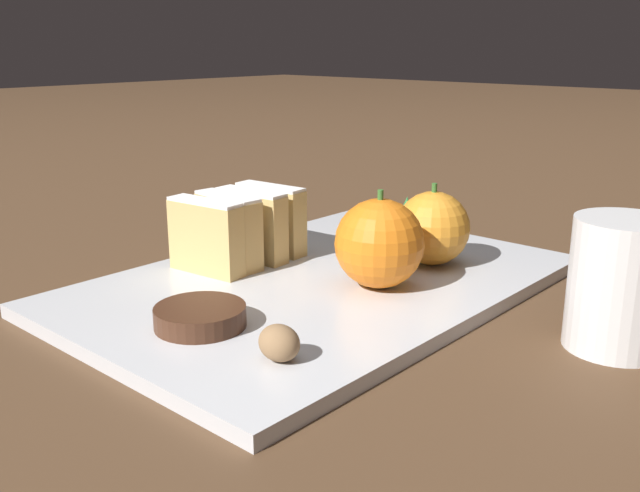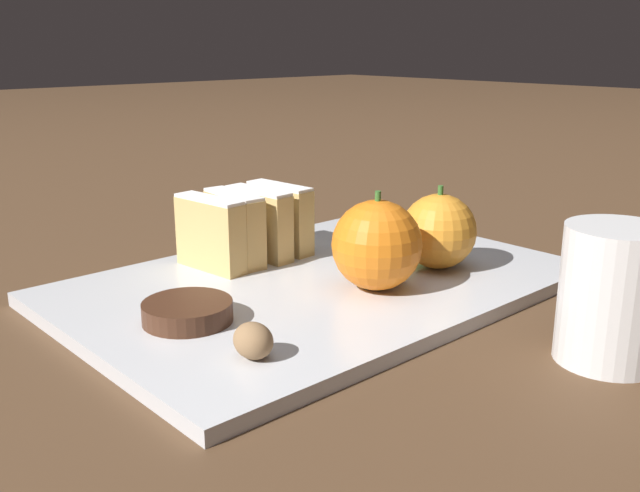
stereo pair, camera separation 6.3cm
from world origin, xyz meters
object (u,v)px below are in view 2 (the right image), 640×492
at_px(orange_far, 377,245).
at_px(coffee_mug, 616,295).
at_px(chocolate_cookie, 188,312).
at_px(orange_near, 439,231).
at_px(walnut, 253,341).

relative_size(orange_far, coffee_mug, 0.81).
relative_size(orange_far, chocolate_cookie, 1.24).
xyz_separation_m(orange_near, coffee_mug, (0.19, -0.05, 0.00)).
bearing_deg(orange_near, chocolate_cookie, -99.69).
distance_m(orange_far, coffee_mug, 0.20).
bearing_deg(orange_far, walnut, -75.79).
xyz_separation_m(orange_near, chocolate_cookie, (-0.04, -0.25, -0.03)).
distance_m(walnut, coffee_mug, 0.25).
xyz_separation_m(walnut, coffee_mug, (0.15, 0.20, 0.02)).
bearing_deg(coffee_mug, chocolate_cookie, -140.46).
xyz_separation_m(chocolate_cookie, coffee_mug, (0.24, 0.20, 0.03)).
relative_size(orange_near, coffee_mug, 0.74).
bearing_deg(chocolate_cookie, orange_near, 80.31).
distance_m(orange_near, chocolate_cookie, 0.25).
distance_m(orange_far, walnut, 0.17).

